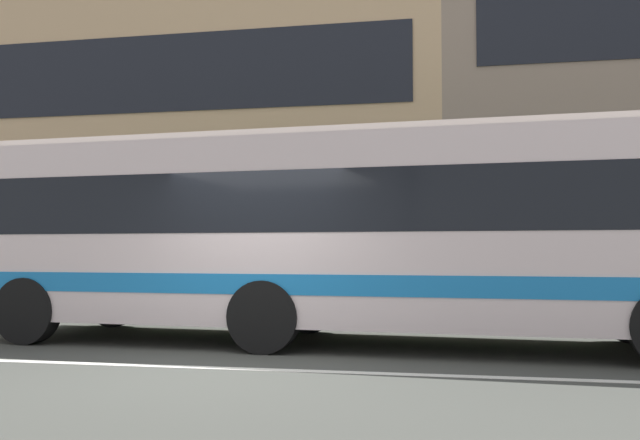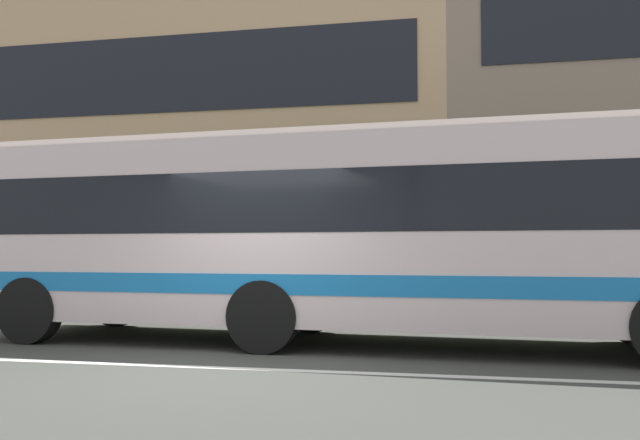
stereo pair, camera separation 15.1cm
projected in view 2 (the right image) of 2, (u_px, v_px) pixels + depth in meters
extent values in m
plane|color=#40423D|center=(225.00, 368.00, 7.90)|extent=(160.00, 160.00, 0.00)
cube|color=silver|center=(225.00, 368.00, 7.90)|extent=(60.00, 0.16, 0.01)
cube|color=#1B511A|center=(492.00, 292.00, 13.14)|extent=(19.70, 1.10, 1.16)
cube|color=tan|center=(191.00, 139.00, 24.84)|extent=(18.98, 11.29, 11.19)
cube|color=black|center=(116.00, 77.00, 19.33)|extent=(17.46, 0.04, 2.24)
cube|color=beige|center=(332.00, 233.00, 10.11)|extent=(11.00, 3.29, 2.65)
cube|color=black|center=(332.00, 207.00, 10.13)|extent=(10.35, 3.27, 0.85)
cube|color=#1970B7|center=(332.00, 281.00, 10.07)|extent=(10.78, 3.30, 0.28)
cube|color=beige|center=(332.00, 143.00, 10.17)|extent=(10.54, 2.85, 0.12)
cylinder|color=black|center=(633.00, 310.00, 10.05)|extent=(1.02, 0.34, 1.00)
cylinder|color=black|center=(311.00, 303.00, 11.38)|extent=(1.02, 0.34, 1.00)
cylinder|color=black|center=(263.00, 317.00, 9.07)|extent=(1.02, 0.34, 1.00)
cylinder|color=black|center=(118.00, 299.00, 12.36)|extent=(1.02, 0.34, 1.00)
cylinder|color=black|center=(30.00, 310.00, 10.05)|extent=(1.02, 0.34, 1.00)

